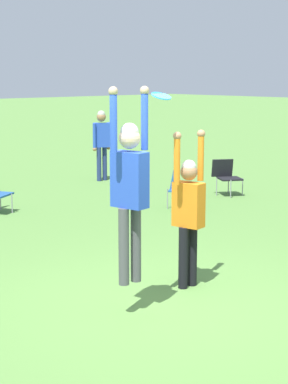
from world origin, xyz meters
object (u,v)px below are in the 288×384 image
camping_chair_0 (227,174)px  person_spectator_near (102,138)px  person_defending (188,206)px  frisbee (161,96)px  camping_chair_4 (179,185)px  person_jumping (130,180)px

camping_chair_0 → person_spectator_near: bearing=-45.2°
person_defending → frisbee: bearing=-100.6°
camping_chair_4 → person_spectator_near: person_spectator_near is taller
person_defending → camping_chair_0: size_ratio=2.49×
person_jumping → person_defending: bearing=-90.0°
person_jumping → camping_chair_0: person_jumping is taller
camping_chair_4 → camping_chair_0: bearing=153.7°
person_spectator_near → person_jumping: bearing=-92.6°
camping_chair_0 → person_spectator_near: (-0.81, 3.51, 0.63)m
person_jumping → person_defending: 1.30m
camping_chair_4 → frisbee: bearing=6.3°
person_jumping → camping_chair_4: (4.67, 3.76, -1.08)m
person_jumping → person_defending: person_jumping is taller
frisbee → camping_chair_0: (5.83, 3.84, -1.99)m
camping_chair_4 → person_spectator_near: 3.99m
camping_chair_0 → person_spectator_near: 3.66m
camping_chair_0 → camping_chair_4: 1.87m
person_jumping → frisbee: (0.69, 0.22, 0.91)m
person_jumping → person_defending: size_ratio=1.10×
frisbee → person_spectator_near: frisbee is taller
person_spectator_near → camping_chair_4: bearing=-70.8°
person_jumping → camping_chair_0: size_ratio=2.72×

